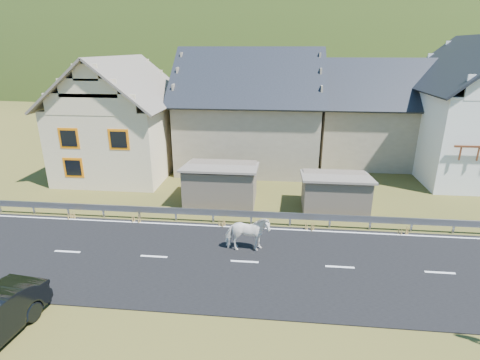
# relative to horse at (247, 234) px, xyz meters

# --- Properties ---
(ground) EXTENTS (160.00, 160.00, 0.00)m
(ground) POSITION_rel_horse_xyz_m (-0.03, -0.94, -0.87)
(ground) COLOR #393C18
(ground) RESTS_ON ground
(road) EXTENTS (60.00, 7.00, 0.04)m
(road) POSITION_rel_horse_xyz_m (-0.03, -0.94, -0.85)
(road) COLOR black
(road) RESTS_ON ground
(lane_markings) EXTENTS (60.00, 6.60, 0.01)m
(lane_markings) POSITION_rel_horse_xyz_m (-0.03, -0.94, -0.83)
(lane_markings) COLOR silver
(lane_markings) RESTS_ON road
(guardrail) EXTENTS (28.10, 0.09, 0.75)m
(guardrail) POSITION_rel_horse_xyz_m (-0.03, 2.74, -0.31)
(guardrail) COLOR #93969B
(guardrail) RESTS_ON ground
(shed_left) EXTENTS (4.30, 3.30, 2.40)m
(shed_left) POSITION_rel_horse_xyz_m (-2.03, 5.56, 0.23)
(shed_left) COLOR #6C5F4F
(shed_left) RESTS_ON ground
(shed_right) EXTENTS (3.80, 2.90, 2.20)m
(shed_right) POSITION_rel_horse_xyz_m (4.47, 5.06, 0.13)
(shed_right) COLOR #6C5F4F
(shed_right) RESTS_ON ground
(house_cream) EXTENTS (7.80, 9.80, 8.30)m
(house_cream) POSITION_rel_horse_xyz_m (-10.04, 11.06, 3.48)
(house_cream) COLOR beige
(house_cream) RESTS_ON ground
(house_stone_a) EXTENTS (10.80, 9.80, 8.90)m
(house_stone_a) POSITION_rel_horse_xyz_m (-1.03, 14.06, 3.76)
(house_stone_a) COLOR gray
(house_stone_a) RESTS_ON ground
(house_stone_b) EXTENTS (9.80, 8.80, 8.10)m
(house_stone_b) POSITION_rel_horse_xyz_m (8.97, 16.06, 3.36)
(house_stone_b) COLOR gray
(house_stone_b) RESTS_ON ground
(house_white) EXTENTS (8.80, 10.80, 9.70)m
(house_white) POSITION_rel_horse_xyz_m (14.97, 13.06, 4.19)
(house_white) COLOR white
(house_white) RESTS_ON ground
(mountain) EXTENTS (440.00, 280.00, 260.00)m
(mountain) POSITION_rel_horse_xyz_m (4.97, 179.06, -20.87)
(mountain) COLOR #223E10
(mountain) RESTS_ON ground
(conifer_patch) EXTENTS (76.00, 50.00, 28.00)m
(conifer_patch) POSITION_rel_horse_xyz_m (-55.03, 109.06, 5.13)
(conifer_patch) COLOR black
(conifer_patch) RESTS_ON ground
(horse) EXTENTS (1.09, 2.05, 1.67)m
(horse) POSITION_rel_horse_xyz_m (0.00, 0.00, 0.00)
(horse) COLOR white
(horse) RESTS_ON road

